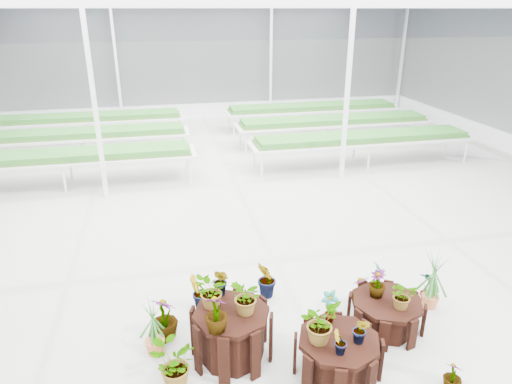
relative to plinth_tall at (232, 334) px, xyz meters
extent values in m
plane|color=gray|center=(0.96, 1.99, -0.34)|extent=(24.00, 24.00, 0.00)
cylinder|color=black|center=(0.00, 0.00, 0.00)|extent=(1.34, 1.34, 0.69)
cylinder|color=black|center=(1.20, -0.60, -0.07)|extent=(1.31, 1.31, 0.54)
cylinder|color=black|center=(2.20, 0.10, -0.12)|extent=(1.24, 1.24, 0.46)
imported|color=#2B6825|center=(-0.22, 0.13, 0.58)|extent=(0.47, 0.51, 0.46)
imported|color=#2B6825|center=(0.18, -0.08, 0.58)|extent=(0.41, 0.46, 0.47)
imported|color=#2B6825|center=(-0.06, 0.38, 0.55)|extent=(0.28, 0.29, 0.42)
imported|color=#2B6825|center=(-0.22, -0.32, 0.59)|extent=(0.35, 0.35, 0.49)
imported|color=#2B6825|center=(0.95, -0.57, 0.45)|extent=(0.61, 0.61, 0.51)
imported|color=#2B6825|center=(1.41, -0.72, 0.38)|extent=(0.25, 0.26, 0.37)
imported|color=#2B6825|center=(1.19, -0.27, 0.42)|extent=(0.26, 0.28, 0.44)
imported|color=#2B6825|center=(1.10, -0.84, 0.36)|extent=(0.22, 0.20, 0.32)
imported|color=#2B6825|center=(2.09, 0.23, 0.32)|extent=(0.27, 0.27, 0.42)
imported|color=#2B6825|center=(2.30, -0.09, 0.31)|extent=(0.37, 0.32, 0.39)
imported|color=#2B6825|center=(2.13, 0.33, 0.36)|extent=(0.25, 0.30, 0.49)
imported|color=#2B6825|center=(-0.76, -0.36, -0.05)|extent=(0.54, 0.47, 0.58)
imported|color=#2B6825|center=(-0.83, 0.54, -0.02)|extent=(0.51, 0.51, 0.64)
imported|color=#2B6825|center=(2.44, -1.11, -0.15)|extent=(0.31, 0.31, 0.39)
imported|color=#2B6825|center=(3.11, 0.53, -0.08)|extent=(0.32, 0.34, 0.53)
imported|color=#2B6825|center=(2.08, 0.66, -0.08)|extent=(0.40, 0.40, 0.52)
imported|color=#2B6825|center=(0.74, 1.15, -0.02)|extent=(0.33, 0.39, 0.65)
imported|color=#2B6825|center=(-0.30, 1.06, -0.04)|extent=(0.43, 0.42, 0.61)
camera|label=1|loc=(-0.71, -4.66, 3.86)|focal=32.00mm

